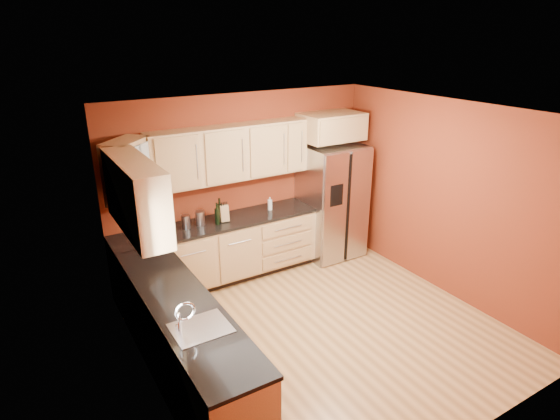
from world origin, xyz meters
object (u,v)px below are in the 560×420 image
at_px(canister_left, 186,222).
at_px(soap_dispenser, 270,204).
at_px(refrigerator, 331,201).
at_px(wine_bottle_a, 220,210).
at_px(knife_block, 224,213).

bearing_deg(canister_left, soap_dispenser, 0.80).
relative_size(refrigerator, canister_left, 9.46).
height_order(refrigerator, soap_dispenser, refrigerator).
relative_size(canister_left, soap_dispenser, 0.96).
height_order(refrigerator, wine_bottle_a, refrigerator).
bearing_deg(refrigerator, canister_left, 178.02).
height_order(wine_bottle_a, knife_block, wine_bottle_a).
height_order(canister_left, wine_bottle_a, wine_bottle_a).
distance_m(canister_left, knife_block, 0.55).
distance_m(refrigerator, soap_dispenser, 1.06).
height_order(refrigerator, knife_block, refrigerator).
bearing_deg(soap_dispenser, canister_left, -179.20).
distance_m(wine_bottle_a, soap_dispenser, 0.80).
xyz_separation_m(canister_left, knife_block, (0.55, -0.02, 0.02)).
height_order(wine_bottle_a, soap_dispenser, wine_bottle_a).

